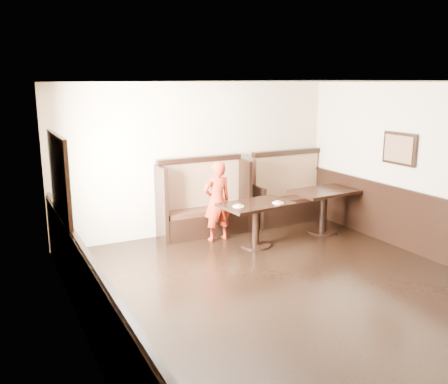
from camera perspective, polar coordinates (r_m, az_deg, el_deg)
ground at (r=6.42m, az=10.16°, el=-13.00°), size 7.00×7.00×0.00m
room_shell at (r=6.20m, az=6.61°, el=-7.08°), size 7.00×7.00×7.00m
booth_main at (r=8.91m, az=-2.54°, el=-1.72°), size 1.75×0.72×1.45m
booth_neighbor at (r=9.86m, az=7.83°, el=-0.65°), size 1.65×0.72×1.45m
table_main at (r=8.20m, az=3.87°, el=-2.58°), size 1.28×0.87×0.77m
table_neighbor at (r=9.14m, az=11.88°, el=-1.04°), size 1.22×0.83×0.82m
child at (r=8.47m, az=-0.83°, el=-1.10°), size 0.54×0.36×1.45m
pizza_plate_left at (r=7.92m, az=1.73°, el=-1.66°), size 0.19×0.19×0.04m
pizza_plate_right at (r=8.19m, az=6.52°, el=-1.24°), size 0.20×0.20×0.04m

